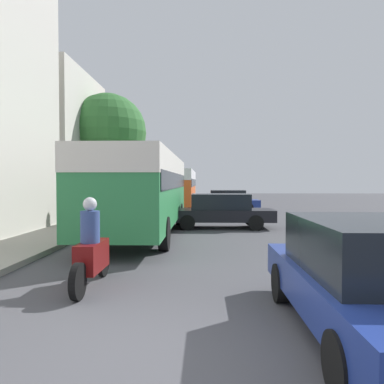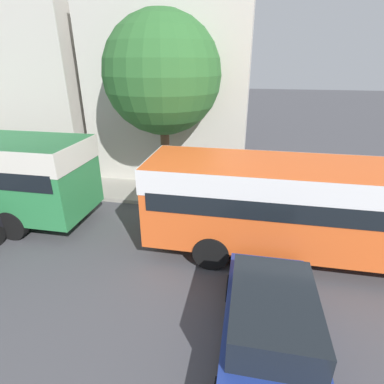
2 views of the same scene
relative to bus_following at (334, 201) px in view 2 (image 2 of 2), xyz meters
name	(u,v)px [view 2 (image 2 of 2)]	position (x,y,z in m)	size (l,w,h in m)	color
building_midblock	(41,54)	(-7.49, -13.42, 3.80)	(5.93, 6.09, 11.28)	beige
building_far_terrace	(175,89)	(-7.12, -6.14, 2.19)	(5.19, 7.13, 8.06)	beige
bus_following	(334,201)	(0.00, 0.00, 0.00)	(2.52, 10.36, 2.80)	#EA5B23
car_distant	(271,324)	(3.56, -1.74, -1.08)	(4.21, 1.86, 1.44)	navy
pedestrian_near_curb	(55,166)	(-3.27, -10.76, -0.77)	(0.34, 0.34, 1.76)	#232838
street_tree	(163,75)	(-3.53, -5.73, 3.00)	(4.39, 4.39, 6.89)	brown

